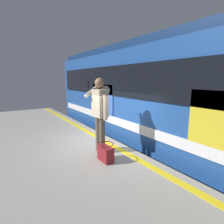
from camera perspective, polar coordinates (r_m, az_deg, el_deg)
The scene contains 8 objects.
ground_plane at distance 5.68m, azimuth 1.67°, elevation -19.97°, with size 23.57×23.57×0.00m, color #4C4742.
platform at distance 4.69m, azimuth -20.40°, elevation -19.72°, with size 14.30×4.05×1.13m, color #9E998E.
safety_line at distance 5.04m, azimuth -1.11°, elevation -9.76°, with size 14.01×0.16×0.01m, color yellow.
track_rail_near at distance 6.28m, azimuth 10.60°, elevation -16.15°, with size 18.59×0.08×0.16m, color slate.
track_rail_far at distance 7.27m, azimuth 19.03°, elevation -12.76°, with size 18.59×0.08×0.16m, color slate.
train_carriage at distance 5.77m, azimuth 20.93°, elevation 5.31°, with size 11.46×3.10×3.78m.
passenger at distance 4.26m, azimuth -3.71°, elevation 0.92°, with size 0.57×0.55×1.76m.
handbag at distance 3.98m, azimuth -2.05°, elevation -12.72°, with size 0.39×0.35×0.39m.
Camera 1 is at (-4.01, 2.80, 2.87)m, focal length 29.11 mm.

